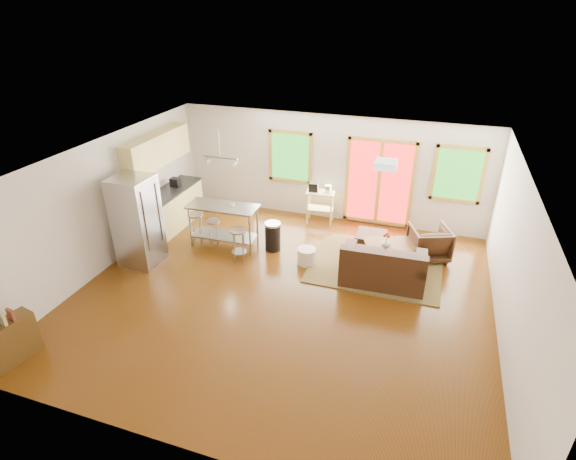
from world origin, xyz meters
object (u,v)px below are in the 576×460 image
(refrigerator, at_px, (138,221))
(kitchen_cart, at_px, (320,196))
(armchair, at_px, (429,241))
(island, at_px, (223,218))
(coffee_table, at_px, (390,246))
(rug, at_px, (375,267))
(ottoman, at_px, (370,242))
(loveseat, at_px, (383,268))

(refrigerator, height_order, kitchen_cart, refrigerator)
(armchair, height_order, refrigerator, refrigerator)
(island, bearing_deg, coffee_table, 7.93)
(rug, distance_m, refrigerator, 4.95)
(coffee_table, distance_m, ottoman, 0.57)
(rug, relative_size, kitchen_cart, 2.55)
(ottoman, bearing_deg, kitchen_cart, 144.99)
(rug, height_order, ottoman, ottoman)
(island, bearing_deg, kitchen_cart, 46.91)
(rug, distance_m, island, 3.43)
(island, bearing_deg, loveseat, -6.13)
(armchair, bearing_deg, coffee_table, 5.80)
(coffee_table, bearing_deg, armchair, 27.73)
(ottoman, height_order, refrigerator, refrigerator)
(kitchen_cart, bearing_deg, loveseat, -49.77)
(coffee_table, bearing_deg, island, -172.07)
(loveseat, relative_size, island, 1.04)
(rug, xyz_separation_m, island, (-3.36, -0.13, 0.66))
(rug, xyz_separation_m, ottoman, (-0.23, 0.68, 0.20))
(kitchen_cart, bearing_deg, coffee_table, -34.80)
(refrigerator, relative_size, island, 1.21)
(coffee_table, relative_size, armchair, 1.51)
(island, bearing_deg, armchair, 11.66)
(coffee_table, height_order, armchair, armchair)
(rug, xyz_separation_m, refrigerator, (-4.68, -1.31, 0.93))
(loveseat, distance_m, kitchen_cart, 2.90)
(refrigerator, relative_size, kitchen_cart, 1.83)
(rug, distance_m, armchair, 1.30)
(ottoman, relative_size, island, 0.40)
(rug, relative_size, ottoman, 4.20)
(armchair, bearing_deg, refrigerator, -1.75)
(loveseat, bearing_deg, ottoman, 107.21)
(coffee_table, bearing_deg, loveseat, -92.16)
(armchair, relative_size, refrigerator, 0.42)
(armchair, bearing_deg, kitchen_cart, -41.06)
(loveseat, bearing_deg, rug, 108.33)
(rug, distance_m, coffee_table, 0.56)
(rug, height_order, loveseat, loveseat)
(loveseat, distance_m, ottoman, 1.27)
(coffee_table, xyz_separation_m, ottoman, (-0.45, 0.31, -0.15))
(ottoman, xyz_separation_m, island, (-3.13, -0.81, 0.46))
(rug, bearing_deg, island, -177.83)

